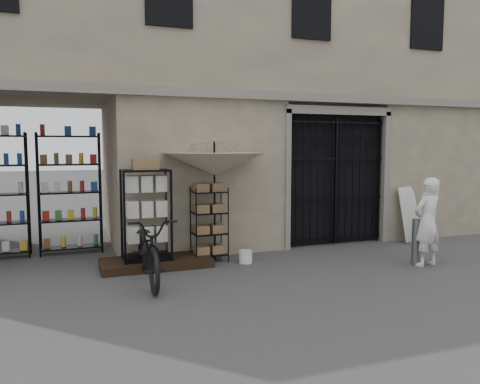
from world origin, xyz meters
name	(u,v)px	position (x,y,z in m)	size (l,w,h in m)	color
ground	(312,276)	(0.00, 0.00, 0.00)	(80.00, 80.00, 0.00)	black
main_building	(234,52)	(0.00, 4.00, 4.50)	(14.00, 4.00, 9.00)	tan
shop_recess	(34,184)	(-4.50, 2.80, 1.50)	(3.00, 1.70, 3.00)	black
shop_shelving	(33,195)	(-4.55, 3.30, 1.25)	(2.70, 0.50, 2.50)	black
iron_gate	(332,178)	(1.75, 2.28, 1.50)	(2.50, 0.21, 3.00)	black
step_platform	(156,263)	(-2.40, 1.55, 0.07)	(2.00, 0.90, 0.15)	black
display_cabinet	(146,220)	(-2.56, 1.54, 0.89)	(0.86, 0.57, 1.79)	black
wire_rack	(209,225)	(-1.34, 1.65, 0.70)	(0.66, 0.49, 1.44)	black
market_umbrella	(214,158)	(-1.25, 1.59, 2.00)	(2.21, 2.23, 2.78)	black
white_bucket	(246,257)	(-0.74, 1.25, 0.12)	(0.25, 0.25, 0.24)	silver
bicycle	(149,282)	(-2.68, 0.59, 0.00)	(0.74, 1.11, 2.11)	black
steel_bollard	(416,242)	(2.23, 0.04, 0.43)	(0.16, 0.16, 0.87)	slate
shopkeeper	(426,266)	(2.34, -0.11, 0.00)	(0.60, 1.65, 0.40)	white
easel_sign	(417,215)	(3.64, 1.65, 0.65)	(0.77, 0.83, 1.26)	silver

